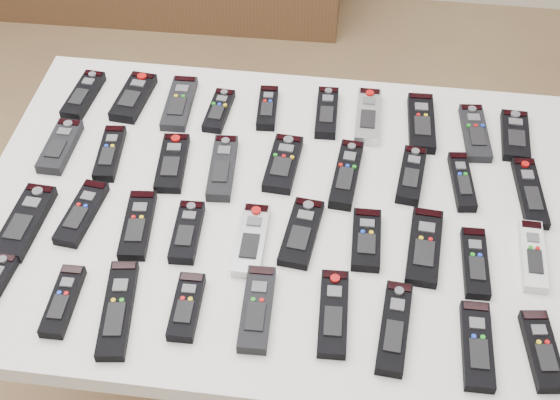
# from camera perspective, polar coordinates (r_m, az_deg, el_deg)

# --- Properties ---
(ground) EXTENTS (4.00, 4.00, 0.00)m
(ground) POSITION_cam_1_polar(r_m,az_deg,el_deg) (2.29, -2.46, -12.01)
(ground) COLOR #91664A
(ground) RESTS_ON ground
(table) EXTENTS (1.25, 0.88, 0.78)m
(table) POSITION_cam_1_polar(r_m,az_deg,el_deg) (1.64, 0.00, -1.87)
(table) COLOR white
(table) RESTS_ON ground
(remote_0) EXTENTS (0.06, 0.17, 0.02)m
(remote_0) POSITION_cam_1_polar(r_m,az_deg,el_deg) (1.90, -14.18, 7.44)
(remote_0) COLOR black
(remote_0) RESTS_ON table
(remote_1) EXTENTS (0.08, 0.17, 0.02)m
(remote_1) POSITION_cam_1_polar(r_m,az_deg,el_deg) (1.87, -10.67, 7.40)
(remote_1) COLOR black
(remote_1) RESTS_ON table
(remote_2) EXTENTS (0.06, 0.18, 0.02)m
(remote_2) POSITION_cam_1_polar(r_m,az_deg,el_deg) (1.84, -7.37, 7.04)
(remote_2) COLOR black
(remote_2) RESTS_ON table
(remote_3) EXTENTS (0.05, 0.14, 0.02)m
(remote_3) POSITION_cam_1_polar(r_m,az_deg,el_deg) (1.81, -4.50, 6.53)
(remote_3) COLOR black
(remote_3) RESTS_ON table
(remote_4) EXTENTS (0.05, 0.14, 0.02)m
(remote_4) POSITION_cam_1_polar(r_m,az_deg,el_deg) (1.81, -0.93, 6.75)
(remote_4) COLOR black
(remote_4) RESTS_ON table
(remote_5) EXTENTS (0.05, 0.16, 0.02)m
(remote_5) POSITION_cam_1_polar(r_m,az_deg,el_deg) (1.80, 3.44, 6.40)
(remote_5) COLOR black
(remote_5) RESTS_ON table
(remote_6) EXTENTS (0.05, 0.18, 0.02)m
(remote_6) POSITION_cam_1_polar(r_m,az_deg,el_deg) (1.80, 6.45, 6.09)
(remote_6) COLOR #B7B7BC
(remote_6) RESTS_ON table
(remote_7) EXTENTS (0.06, 0.19, 0.02)m
(remote_7) POSITION_cam_1_polar(r_m,az_deg,el_deg) (1.80, 10.29, 5.57)
(remote_7) COLOR black
(remote_7) RESTS_ON table
(remote_8) EXTENTS (0.07, 0.18, 0.02)m
(remote_8) POSITION_cam_1_polar(r_m,az_deg,el_deg) (1.80, 14.08, 4.79)
(remote_8) COLOR black
(remote_8) RESTS_ON table
(remote_9) EXTENTS (0.06, 0.16, 0.02)m
(remote_9) POSITION_cam_1_polar(r_m,az_deg,el_deg) (1.82, 16.82, 4.52)
(remote_9) COLOR black
(remote_9) RESTS_ON table
(remote_10) EXTENTS (0.06, 0.16, 0.02)m
(remote_10) POSITION_cam_1_polar(r_m,az_deg,el_deg) (1.78, -15.78, 3.79)
(remote_10) COLOR black
(remote_10) RESTS_ON table
(remote_11) EXTENTS (0.06, 0.16, 0.02)m
(remote_11) POSITION_cam_1_polar(r_m,az_deg,el_deg) (1.73, -12.35, 3.36)
(remote_11) COLOR black
(remote_11) RESTS_ON table
(remote_12) EXTENTS (0.07, 0.17, 0.02)m
(remote_12) POSITION_cam_1_polar(r_m,az_deg,el_deg) (1.69, -7.89, 2.71)
(remote_12) COLOR black
(remote_12) RESTS_ON table
(remote_13) EXTENTS (0.06, 0.19, 0.02)m
(remote_13) POSITION_cam_1_polar(r_m,az_deg,el_deg) (1.66, -4.24, 2.37)
(remote_13) COLOR black
(remote_13) RESTS_ON table
(remote_14) EXTENTS (0.07, 0.17, 0.02)m
(remote_14) POSITION_cam_1_polar(r_m,az_deg,el_deg) (1.67, 0.22, 2.68)
(remote_14) COLOR black
(remote_14) RESTS_ON table
(remote_15) EXTENTS (0.06, 0.19, 0.02)m
(remote_15) POSITION_cam_1_polar(r_m,az_deg,el_deg) (1.65, 4.88, 1.89)
(remote_15) COLOR black
(remote_15) RESTS_ON table
(remote_16) EXTENTS (0.06, 0.16, 0.02)m
(remote_16) POSITION_cam_1_polar(r_m,az_deg,el_deg) (1.67, 9.59, 1.80)
(remote_16) COLOR black
(remote_16) RESTS_ON table
(remote_17) EXTENTS (0.06, 0.16, 0.02)m
(remote_17) POSITION_cam_1_polar(r_m,az_deg,el_deg) (1.68, 13.17, 1.32)
(remote_17) COLOR black
(remote_17) RESTS_ON table
(remote_18) EXTENTS (0.06, 0.19, 0.02)m
(remote_18) POSITION_cam_1_polar(r_m,az_deg,el_deg) (1.69, 17.81, 0.51)
(remote_18) COLOR black
(remote_18) RESTS_ON table
(remote_19) EXTENTS (0.07, 0.19, 0.02)m
(remote_19) POSITION_cam_1_polar(r_m,az_deg,el_deg) (1.63, -18.15, -1.52)
(remote_19) COLOR black
(remote_19) RESTS_ON table
(remote_20) EXTENTS (0.07, 0.17, 0.02)m
(remote_20) POSITION_cam_1_polar(r_m,az_deg,el_deg) (1.62, -14.31, -0.93)
(remote_20) COLOR black
(remote_20) RESTS_ON table
(remote_21) EXTENTS (0.07, 0.18, 0.02)m
(remote_21) POSITION_cam_1_polar(r_m,az_deg,el_deg) (1.58, -10.37, -1.80)
(remote_21) COLOR black
(remote_21) RESTS_ON table
(remote_22) EXTENTS (0.06, 0.15, 0.02)m
(remote_22) POSITION_cam_1_polar(r_m,az_deg,el_deg) (1.55, -6.82, -2.34)
(remote_22) COLOR black
(remote_22) RESTS_ON table
(remote_23) EXTENTS (0.06, 0.18, 0.02)m
(remote_23) POSITION_cam_1_polar(r_m,az_deg,el_deg) (1.52, -2.10, -2.93)
(remote_23) COLOR #B7B7BC
(remote_23) RESTS_ON table
(remote_24) EXTENTS (0.08, 0.18, 0.02)m
(remote_24) POSITION_cam_1_polar(r_m,az_deg,el_deg) (1.54, 1.58, -2.40)
(remote_24) COLOR black
(remote_24) RESTS_ON table
(remote_25) EXTENTS (0.06, 0.15, 0.02)m
(remote_25) POSITION_cam_1_polar(r_m,az_deg,el_deg) (1.53, 6.33, -2.90)
(remote_25) COLOR black
(remote_25) RESTS_ON table
(remote_26) EXTENTS (0.07, 0.19, 0.02)m
(remote_26) POSITION_cam_1_polar(r_m,az_deg,el_deg) (1.54, 10.52, -3.38)
(remote_26) COLOR black
(remote_26) RESTS_ON table
(remote_27) EXTENTS (0.05, 0.16, 0.02)m
(remote_27) POSITION_cam_1_polar(r_m,az_deg,el_deg) (1.53, 14.09, -4.47)
(remote_27) COLOR black
(remote_27) RESTS_ON table
(remote_28) EXTENTS (0.05, 0.17, 0.02)m
(remote_28) POSITION_cam_1_polar(r_m,az_deg,el_deg) (1.57, 18.01, -3.91)
(remote_28) COLOR silver
(remote_28) RESTS_ON table
(remote_30) EXTENTS (0.05, 0.15, 0.02)m
(remote_30) POSITION_cam_1_polar(r_m,az_deg,el_deg) (1.49, -15.59, -7.13)
(remote_30) COLOR black
(remote_30) RESTS_ON table
(remote_31) EXTENTS (0.08, 0.21, 0.02)m
(remote_31) POSITION_cam_1_polar(r_m,az_deg,el_deg) (1.45, -11.78, -7.83)
(remote_31) COLOR black
(remote_31) RESTS_ON table
(remote_32) EXTENTS (0.05, 0.14, 0.02)m
(remote_32) POSITION_cam_1_polar(r_m,az_deg,el_deg) (1.43, -6.86, -7.76)
(remote_32) COLOR black
(remote_32) RESTS_ON table
(remote_33) EXTENTS (0.06, 0.18, 0.02)m
(remote_33) POSITION_cam_1_polar(r_m,az_deg,el_deg) (1.42, -1.69, -7.95)
(remote_33) COLOR black
(remote_33) RESTS_ON table
(remote_34) EXTENTS (0.06, 0.18, 0.02)m
(remote_34) POSITION_cam_1_polar(r_m,az_deg,el_deg) (1.42, 3.92, -8.26)
(remote_34) COLOR black
(remote_34) RESTS_ON table
(remote_35) EXTENTS (0.06, 0.19, 0.02)m
(remote_35) POSITION_cam_1_polar(r_m,az_deg,el_deg) (1.41, 8.36, -9.23)
(remote_35) COLOR black
(remote_35) RESTS_ON table
(remote_36) EXTENTS (0.05, 0.18, 0.02)m
(remote_36) POSITION_cam_1_polar(r_m,az_deg,el_deg) (1.42, 14.22, -10.28)
(remote_36) COLOR black
(remote_36) RESTS_ON table
(remote_37) EXTENTS (0.07, 0.16, 0.02)m
(remote_37) POSITION_cam_1_polar(r_m,az_deg,el_deg) (1.44, 18.61, -10.40)
(remote_37) COLOR black
(remote_37) RESTS_ON table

